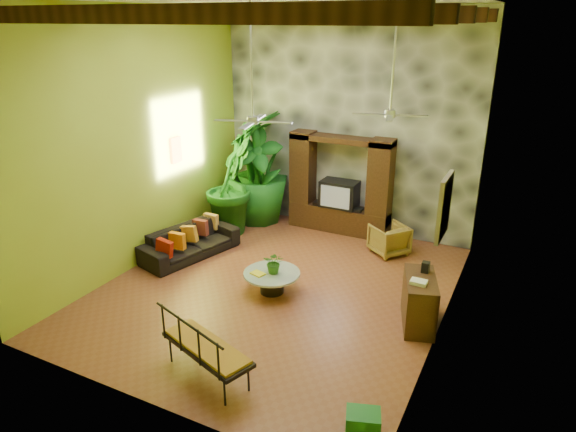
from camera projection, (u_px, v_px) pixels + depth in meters
The scene contains 23 objects.
ground at pixel (277, 287), 9.65m from camera, with size 7.00×7.00×0.00m, color brown.
ceiling at pixel (274, 0), 7.85m from camera, with size 6.00×7.00×0.02m, color silver.
back_wall at pixel (348, 123), 11.67m from camera, with size 6.00×0.02×5.00m, color #97A625.
left_wall at pixel (140, 141), 10.01m from camera, with size 0.02×7.00×5.00m, color #97A625.
right_wall at pixel (457, 182), 7.49m from camera, with size 0.02×7.00×5.00m, color #97A625.
stone_accent_wall at pixel (347, 124), 11.62m from camera, with size 5.98×0.10×4.98m, color #33353A.
ceiling_beams at pixel (274, 15), 7.93m from camera, with size 5.95×5.36×0.22m.
entertainment_center at pixel (340, 192), 11.92m from camera, with size 2.40×0.55×2.30m.
ceiling_fan_front at pixel (252, 108), 8.18m from camera, with size 1.28×1.28×1.86m.
ceiling_fan_back at pixel (391, 102), 8.75m from camera, with size 1.28×1.28×1.86m.
wall_art_mask at pixel (176, 150), 10.97m from camera, with size 0.06×0.32×0.55m, color #BD8816.
wall_art_painting at pixel (444, 207), 7.08m from camera, with size 0.06×0.70×0.90m, color teal.
sofa at pixel (190, 242), 10.85m from camera, with size 2.13×0.83×0.62m, color black.
wicker_armchair at pixel (389, 239), 10.95m from camera, with size 0.69×0.71×0.64m, color olive.
tall_plant_a at pixel (258, 177), 12.30m from camera, with size 1.23×0.83×2.33m, color #19611B.
tall_plant_b at pixel (230, 184), 11.83m from camera, with size 1.28×1.03×2.33m, color #175716.
tall_plant_c at pixel (257, 167), 12.41m from camera, with size 1.53×1.53×2.73m, color #1A661D.
coffee_table at pixel (272, 279), 9.41m from camera, with size 1.04×1.04×0.40m.
centerpiece_plant at pixel (274, 262), 9.28m from camera, with size 0.37×0.32×0.41m, color #285D18.
yellow_tray at pixel (258, 274), 9.29m from camera, with size 0.25×0.18×0.03m, color yellow.
iron_bench at pixel (203, 346), 7.02m from camera, with size 1.59×1.02×0.57m.
side_console at pixel (419, 301), 8.36m from camera, with size 0.48×1.06×0.85m, color #341C10.
green_bin at pixel (363, 425), 6.15m from camera, with size 0.41×0.31×0.36m, color #1E7435.
Camera 1 is at (4.02, -7.51, 4.74)m, focal length 32.00 mm.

